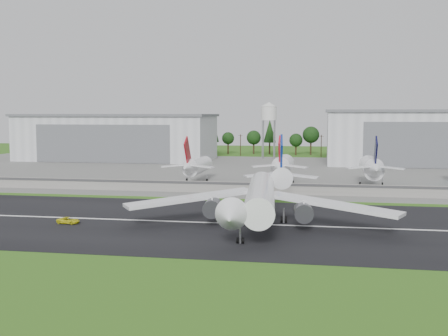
% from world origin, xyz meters
% --- Properties ---
extents(ground, '(600.00, 600.00, 0.00)m').
position_xyz_m(ground, '(0.00, 0.00, 0.00)').
color(ground, '#215B15').
rests_on(ground, ground).
extents(runway, '(320.00, 60.00, 0.10)m').
position_xyz_m(runway, '(0.00, 10.00, 0.05)').
color(runway, black).
rests_on(runway, ground).
extents(runway_centerline, '(220.00, 1.00, 0.02)m').
position_xyz_m(runway_centerline, '(0.00, 10.00, 0.11)').
color(runway_centerline, white).
rests_on(runway_centerline, runway).
extents(apron, '(320.00, 150.00, 0.10)m').
position_xyz_m(apron, '(0.00, 120.00, 0.05)').
color(apron, slate).
rests_on(apron, ground).
extents(blast_fence, '(240.00, 0.61, 3.50)m').
position_xyz_m(blast_fence, '(0.00, 54.99, 1.81)').
color(blast_fence, gray).
rests_on(blast_fence, ground).
extents(hangar_west, '(97.00, 44.00, 23.20)m').
position_xyz_m(hangar_west, '(-80.00, 164.92, 11.63)').
color(hangar_west, silver).
rests_on(hangar_west, ground).
extents(hangar_east, '(102.00, 47.00, 25.20)m').
position_xyz_m(hangar_east, '(75.00, 164.92, 12.63)').
color(hangar_east, silver).
rests_on(hangar_east, ground).
extents(water_tower, '(8.40, 8.40, 29.40)m').
position_xyz_m(water_tower, '(-5.00, 185.00, 24.55)').
color(water_tower, '#99999E').
rests_on(water_tower, ground).
extents(utility_poles, '(230.00, 3.00, 12.00)m').
position_xyz_m(utility_poles, '(0.00, 200.00, 0.00)').
color(utility_poles, black).
rests_on(utility_poles, ground).
extents(treeline, '(320.00, 16.00, 22.00)m').
position_xyz_m(treeline, '(0.00, 215.00, 0.00)').
color(treeline, black).
rests_on(treeline, ground).
extents(main_airliner, '(57.04, 59.27, 18.17)m').
position_xyz_m(main_airliner, '(10.11, 9.57, 4.89)').
color(main_airliner, white).
rests_on(main_airliner, runway).
extents(ground_vehicle, '(5.07, 2.71, 1.35)m').
position_xyz_m(ground_vehicle, '(-30.28, 3.82, 0.78)').
color(ground_vehicle, gold).
rests_on(ground_vehicle, runway).
extents(parked_jet_red_a, '(7.36, 31.29, 16.39)m').
position_xyz_m(parked_jet_red_a, '(-19.07, 76.51, 5.90)').
color(parked_jet_red_a, white).
rests_on(parked_jet_red_a, ground).
extents(parked_jet_red_b, '(7.36, 31.29, 16.87)m').
position_xyz_m(parked_jet_red_b, '(9.98, 76.59, 6.35)').
color(parked_jet_red_b, white).
rests_on(parked_jet_red_b, ground).
extents(parked_jet_navy, '(7.36, 31.29, 16.88)m').
position_xyz_m(parked_jet_navy, '(38.39, 76.59, 6.36)').
color(parked_jet_navy, white).
rests_on(parked_jet_navy, ground).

